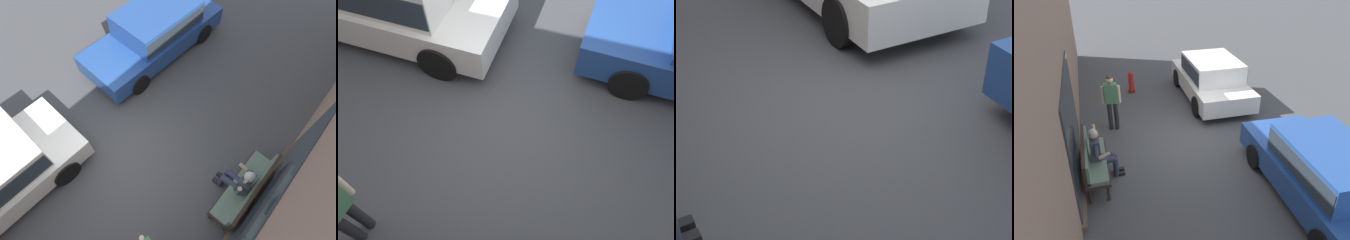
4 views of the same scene
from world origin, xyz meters
TOP-DOWN VIEW (x-y plane):
  - ground_plane at (0.00, 0.00)m, footprint 60.00×60.00m
  - building_facade at (-0.01, 3.40)m, footprint 18.00×0.51m
  - bench at (-1.07, 2.90)m, footprint 1.92×0.55m
  - person_on_phone at (-1.05, 2.67)m, footprint 0.73×0.74m
  - parked_car_near at (-3.28, -1.81)m, footprint 4.66×2.02m

SIDE VIEW (x-z plane):
  - ground_plane at x=0.00m, z-range 0.00..0.00m
  - bench at x=-1.07m, z-range 0.07..1.08m
  - person_on_phone at x=-1.05m, z-range 0.04..1.38m
  - parked_car_near at x=-3.28m, z-range 0.06..1.56m
  - building_facade at x=-0.01m, z-range -0.01..5.32m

